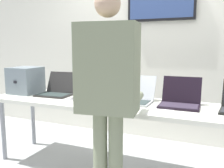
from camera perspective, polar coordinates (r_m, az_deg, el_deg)
back_wall at (r=3.54m, az=7.81°, el=8.46°), size 8.00×0.11×2.57m
workbench at (r=2.55m, az=0.45°, el=-5.26°), size 2.76×0.70×0.74m
equipment_box at (r=3.17m, az=-19.17°, el=0.83°), size 0.32×0.34×0.31m
laptop_station_0 at (r=2.96m, az=-12.49°, el=-1.33°), size 0.39×0.39×0.25m
laptop_station_1 at (r=2.70m, az=-4.44°, el=-2.02°), size 0.36×0.33×0.27m
laptop_station_2 at (r=2.54m, az=5.29°, el=-2.79°), size 0.36×0.38×0.25m
laptop_station_3 at (r=2.44m, az=15.31°, el=-3.47°), size 0.38×0.35×0.27m
person at (r=1.84m, az=-0.91°, el=-0.08°), size 0.49×0.63×1.69m
paper_sheet at (r=2.22m, az=11.12°, el=-6.08°), size 0.23×0.31×0.00m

